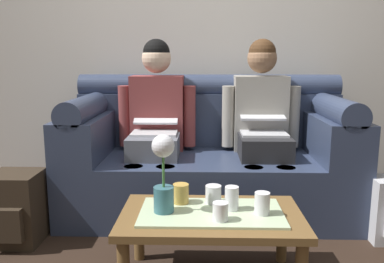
{
  "coord_description": "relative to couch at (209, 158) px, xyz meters",
  "views": [
    {
      "loc": [
        -0.04,
        -1.63,
        1.09
      ],
      "look_at": [
        -0.11,
        0.93,
        0.62
      ],
      "focal_mm": 37.42,
      "sensor_mm": 36.0,
      "label": 1
    }
  ],
  "objects": [
    {
      "name": "back_wall_patterned",
      "position": [
        0.0,
        0.53,
        1.07
      ],
      "size": [
        6.0,
        0.12,
        2.9
      ],
      "primitive_type": "cube",
      "color": "silver",
      "rests_on": "ground_plane"
    },
    {
      "name": "couch",
      "position": [
        0.0,
        0.0,
        0.0
      ],
      "size": [
        1.97,
        0.88,
        0.96
      ],
      "color": "#2D3851",
      "rests_on": "ground_plane"
    },
    {
      "name": "person_left",
      "position": [
        -0.38,
        -0.0,
        0.28
      ],
      "size": [
        0.56,
        0.67,
        1.22
      ],
      "color": "#595B66",
      "rests_on": "ground_plane"
    },
    {
      "name": "person_right",
      "position": [
        0.38,
        -0.0,
        0.28
      ],
      "size": [
        0.56,
        0.67,
        1.22
      ],
      "color": "#232326",
      "rests_on": "ground_plane"
    },
    {
      "name": "coffee_table",
      "position": [
        0.0,
        -0.98,
        -0.07
      ],
      "size": [
        0.88,
        0.52,
        0.36
      ],
      "color": "brown",
      "rests_on": "ground_plane"
    },
    {
      "name": "flower_vase",
      "position": [
        -0.23,
        -0.99,
        0.19
      ],
      "size": [
        0.11,
        0.11,
        0.38
      ],
      "color": "#336672",
      "rests_on": "coffee_table"
    },
    {
      "name": "cup_near_left",
      "position": [
        0.24,
        -1.01,
        0.04
      ],
      "size": [
        0.07,
        0.07,
        0.11
      ],
      "primitive_type": "cylinder",
      "color": "silver",
      "rests_on": "coffee_table"
    },
    {
      "name": "cup_near_right",
      "position": [
        0.04,
        -1.09,
        0.03
      ],
      "size": [
        0.07,
        0.07,
        0.08
      ],
      "primitive_type": "cylinder",
      "color": "silver",
      "rests_on": "coffee_table"
    },
    {
      "name": "cup_far_center",
      "position": [
        0.01,
        -0.86,
        0.03
      ],
      "size": [
        0.08,
        0.08,
        0.09
      ],
      "primitive_type": "cylinder",
      "color": "silver",
      "rests_on": "coffee_table"
    },
    {
      "name": "cup_far_left",
      "position": [
        0.1,
        -0.96,
        0.05
      ],
      "size": [
        0.07,
        0.07,
        0.12
      ],
      "primitive_type": "cylinder",
      "color": "silver",
      "rests_on": "coffee_table"
    },
    {
      "name": "cup_far_right",
      "position": [
        -0.15,
        -0.87,
        0.04
      ],
      "size": [
        0.08,
        0.08,
        0.1
      ],
      "primitive_type": "cylinder",
      "color": "gold",
      "rests_on": "coffee_table"
    },
    {
      "name": "backpack_left",
      "position": [
        -1.14,
        -0.59,
        -0.16
      ],
      "size": [
        0.28,
        0.32,
        0.43
      ],
      "color": "#2D2319",
      "rests_on": "ground_plane"
    }
  ]
}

